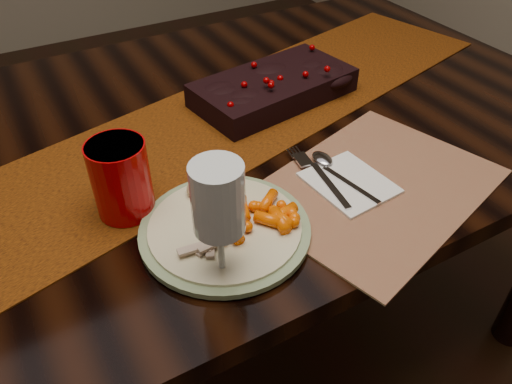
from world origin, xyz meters
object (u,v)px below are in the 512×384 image
placemat_main (376,186)px  red_cup (121,179)px  turkey_shreds (204,243)px  dinner_plate (225,229)px  centerpiece (274,84)px  napkin (349,183)px  baby_carrots (253,220)px  wine_glass (220,226)px  mashed_potatoes (210,186)px  dining_table (195,258)px

placemat_main → red_cup: bearing=142.4°
turkey_shreds → dinner_plate: bearing=29.6°
centerpiece → napkin: 0.34m
red_cup → baby_carrots: bearing=-44.2°
wine_glass → napkin: bearing=14.9°
centerpiece → napkin: centerpiece is taller
placemat_main → mashed_potatoes: 0.29m
dining_table → placemat_main: 0.55m
placemat_main → dinner_plate: bearing=158.3°
dinner_plate → mashed_potatoes: size_ratio=3.06×
turkey_shreds → napkin: bearing=5.7°
baby_carrots → centerpiece: bearing=55.0°
baby_carrots → wine_glass: (-0.08, -0.05, 0.07)m
dining_table → placemat_main: placemat_main is taller
turkey_shreds → wine_glass: bearing=-82.0°
mashed_potatoes → turkey_shreds: size_ratio=1.36×
dinner_plate → mashed_potatoes: 0.08m
dinner_plate → baby_carrots: size_ratio=2.31×
mashed_potatoes → red_cup: 0.14m
placemat_main → red_cup: size_ratio=3.30×
dining_table → red_cup: 0.51m
dinner_plate → baby_carrots: baby_carrots is taller
dinner_plate → wine_glass: wine_glass is taller
placemat_main → napkin: napkin is taller
baby_carrots → turkey_shreds: size_ratio=1.80×
dining_table → red_cup: bearing=-133.0°
centerpiece → dinner_plate: (-0.29, -0.33, -0.03)m
centerpiece → wine_glass: wine_glass is taller
baby_carrots → turkey_shreds: 0.09m
centerpiece → napkin: (-0.04, -0.33, -0.03)m
red_cup → wine_glass: (0.08, -0.20, 0.03)m
napkin → wine_glass: (-0.29, -0.08, 0.09)m
wine_glass → red_cup: bearing=110.4°
centerpiece → dining_table: bearing=-174.1°
dining_table → baby_carrots: bearing=-92.4°
red_cup → dinner_plate: bearing=-47.8°
baby_carrots → turkey_shreds: bearing=-176.8°
napkin → wine_glass: size_ratio=0.74×
dining_table → centerpiece: centerpiece is taller
wine_glass → placemat_main: bearing=8.6°
centerpiece → red_cup: 0.45m
centerpiece → baby_carrots: centerpiece is taller
centerpiece → napkin: size_ratio=2.42×
baby_carrots → mashed_potatoes: 0.10m
baby_carrots → red_cup: (-0.16, 0.15, 0.04)m
placemat_main → red_cup: (-0.40, 0.15, 0.07)m
placemat_main → dining_table: bearing=108.1°
baby_carrots → napkin: 0.21m
turkey_shreds → red_cup: bearing=113.8°
placemat_main → centerpiece: bearing=72.7°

